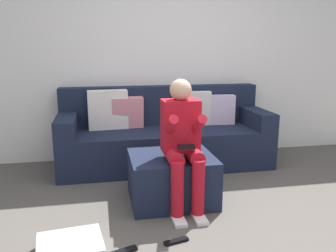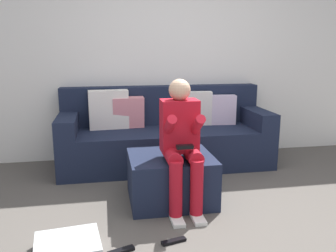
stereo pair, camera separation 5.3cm
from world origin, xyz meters
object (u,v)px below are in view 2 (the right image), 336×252
object	(u,v)px
person_seated	(181,139)
remote_near_ottoman	(174,241)
couch_sectional	(164,136)
ottoman	(171,178)
storage_bin	(68,247)
remote_by_storage_bin	(121,251)

from	to	relation	value
person_seated	remote_near_ottoman	world-z (taller)	person_seated
remote_near_ottoman	person_seated	bearing A→B (deg)	58.07
couch_sectional	ottoman	size ratio (longest dim) A/B	3.26
ottoman	remote_near_ottoman	size ratio (longest dim) A/B	4.02
couch_sectional	person_seated	distance (m)	1.27
couch_sectional	storage_bin	distance (m)	2.09
remote_near_ottoman	remote_by_storage_bin	bearing A→B (deg)	174.01
remote_near_ottoman	ottoman	bearing A→B (deg)	66.48
person_seated	remote_by_storage_bin	bearing A→B (deg)	-132.23
remote_near_ottoman	remote_by_storage_bin	world-z (taller)	same
ottoman	remote_by_storage_bin	size ratio (longest dim) A/B	3.96
storage_bin	remote_near_ottoman	size ratio (longest dim) A/B	2.31
couch_sectional	ottoman	world-z (taller)	couch_sectional
remote_by_storage_bin	ottoman	bearing A→B (deg)	37.88
ottoman	person_seated	size ratio (longest dim) A/B	0.67
storage_bin	remote_by_storage_bin	xyz separation A→B (m)	(0.36, -0.04, -0.04)
couch_sectional	storage_bin	bearing A→B (deg)	-118.53
person_seated	remote_near_ottoman	xyz separation A→B (m)	(-0.18, -0.56, -0.62)
ottoman	remote_by_storage_bin	world-z (taller)	ottoman
couch_sectional	storage_bin	world-z (taller)	couch_sectional
couch_sectional	remote_by_storage_bin	distance (m)	1.99
remote_near_ottoman	couch_sectional	bearing A→B (deg)	67.86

